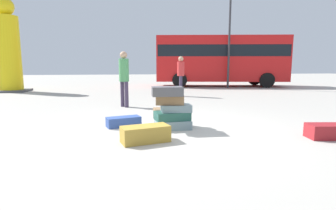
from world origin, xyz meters
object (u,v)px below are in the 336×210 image
at_px(suitcase_tower, 172,109).
at_px(yellow_dummy_statue, 8,51).
at_px(suitcase_brown_behind_tower, 167,113).
at_px(parked_bus, 220,58).
at_px(suitcase_tan_foreground_near, 145,134).
at_px(person_tourist_with_camera, 181,73).
at_px(suitcase_maroon_right_side, 326,131).
at_px(person_bearded_onlooker, 124,74).
at_px(lamp_post, 230,25).
at_px(suitcase_navy_white_trunk, 124,122).

xyz_separation_m(suitcase_tower, yellow_dummy_statue, (-6.45, 9.34, 1.67)).
distance_m(suitcase_brown_behind_tower, parked_bus, 11.33).
height_order(suitcase_tan_foreground_near, person_tourist_with_camera, person_tourist_with_camera).
height_order(suitcase_tan_foreground_near, parked_bus, parked_bus).
relative_size(suitcase_maroon_right_side, person_tourist_with_camera, 0.36).
xyz_separation_m(person_bearded_onlooker, lamp_post, (6.22, 6.40, 2.65)).
height_order(suitcase_tower, lamp_post, lamp_post).
height_order(suitcase_maroon_right_side, person_bearded_onlooker, person_bearded_onlooker).
distance_m(person_bearded_onlooker, yellow_dummy_statue, 8.44).
xyz_separation_m(suitcase_tower, suitcase_navy_white_trunk, (-0.96, 0.35, -0.29)).
distance_m(suitcase_maroon_right_side, yellow_dummy_statue, 14.00).
relative_size(suitcase_tower, yellow_dummy_statue, 0.19).
bearing_deg(parked_bus, person_tourist_with_camera, -113.76).
distance_m(suitcase_brown_behind_tower, yellow_dummy_statue, 10.63).
height_order(suitcase_maroon_right_side, suitcase_navy_white_trunk, suitcase_maroon_right_side).
relative_size(yellow_dummy_statue, parked_bus, 0.54).
distance_m(suitcase_tower, suitcase_tan_foreground_near, 1.11).
bearing_deg(parked_bus, suitcase_navy_white_trunk, -108.63).
xyz_separation_m(suitcase_brown_behind_tower, lamp_post, (5.22, 8.26, 3.56)).
distance_m(suitcase_navy_white_trunk, person_bearded_onlooker, 2.88).
relative_size(suitcase_navy_white_trunk, lamp_post, 0.13).
height_order(suitcase_tan_foreground_near, lamp_post, lamp_post).
height_order(person_bearded_onlooker, lamp_post, lamp_post).
height_order(suitcase_maroon_right_side, suitcase_tan_foreground_near, suitcase_tan_foreground_near).
xyz_separation_m(suitcase_tower, person_tourist_with_camera, (1.55, 5.69, 0.62)).
relative_size(suitcase_brown_behind_tower, yellow_dummy_statue, 0.14).
distance_m(suitcase_maroon_right_side, suitcase_tan_foreground_near, 3.15).
distance_m(suitcase_maroon_right_side, person_tourist_with_camera, 7.06).
bearing_deg(lamp_post, parked_bus, 85.92).
bearing_deg(suitcase_navy_white_trunk, yellow_dummy_statue, 106.33).
height_order(suitcase_maroon_right_side, yellow_dummy_statue, yellow_dummy_statue).
bearing_deg(lamp_post, suitcase_brown_behind_tower, -122.29).
distance_m(suitcase_navy_white_trunk, suitcase_tan_foreground_near, 1.28).
xyz_separation_m(suitcase_brown_behind_tower, person_bearded_onlooker, (-1.00, 1.86, 0.91)).
relative_size(suitcase_navy_white_trunk, yellow_dummy_statue, 0.15).
height_order(suitcase_navy_white_trunk, yellow_dummy_statue, yellow_dummy_statue).
distance_m(suitcase_tower, suitcase_navy_white_trunk, 1.06).
bearing_deg(suitcase_brown_behind_tower, person_tourist_with_camera, 74.30).
height_order(suitcase_tan_foreground_near, person_bearded_onlooker, person_bearded_onlooker).
bearing_deg(suitcase_brown_behind_tower, parked_bus, 63.55).
relative_size(yellow_dummy_statue, lamp_post, 0.83).
relative_size(suitcase_brown_behind_tower, lamp_post, 0.11).
bearing_deg(person_tourist_with_camera, yellow_dummy_statue, -105.00).
bearing_deg(suitcase_brown_behind_tower, lamp_post, 59.70).
relative_size(person_tourist_with_camera, parked_bus, 0.20).
xyz_separation_m(suitcase_navy_white_trunk, suitcase_tan_foreground_near, (0.34, -1.24, 0.04)).
xyz_separation_m(suitcase_tan_foreground_near, parked_bus, (6.07, 11.95, 1.69)).
relative_size(suitcase_brown_behind_tower, person_bearded_onlooker, 0.37).
relative_size(suitcase_maroon_right_side, suitcase_tan_foreground_near, 0.77).
bearing_deg(lamp_post, person_tourist_with_camera, -135.07).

